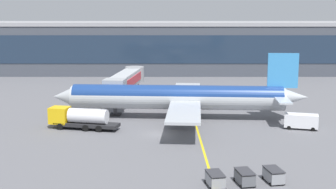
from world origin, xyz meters
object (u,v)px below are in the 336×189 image
at_px(main_airliner, 179,97).
at_px(crew_van, 301,121).
at_px(baggage_cart_2, 274,175).
at_px(baggage_cart_0, 215,179).
at_px(baggage_cart_1, 245,177).
at_px(fuel_tanker, 80,118).

distance_m(main_airliner, crew_van, 19.81).
xyz_separation_m(crew_van, baggage_cart_2, (-9.11, -22.39, -0.53)).
height_order(baggage_cart_0, baggage_cart_1, same).
relative_size(fuel_tanker, baggage_cart_0, 3.83).
relative_size(fuel_tanker, crew_van, 2.06).
bearing_deg(main_airliner, baggage_cart_2, -72.12).
relative_size(baggage_cart_0, baggage_cart_2, 1.00).
relative_size(fuel_tanker, baggage_cart_2, 3.83).
xyz_separation_m(main_airliner, baggage_cart_1, (6.24, -29.69, -2.90)).
relative_size(crew_van, baggage_cart_2, 1.86).
bearing_deg(fuel_tanker, main_airliner, 23.54).
distance_m(crew_van, baggage_cart_2, 24.18).
bearing_deg(baggage_cart_1, main_airliner, 101.87).
xyz_separation_m(fuel_tanker, baggage_cart_2, (24.69, -22.42, -0.96)).
height_order(main_airliner, fuel_tanker, main_airliner).
bearing_deg(baggage_cart_2, main_airliner, 107.88).
bearing_deg(baggage_cart_1, baggage_cart_2, 10.85).
bearing_deg(crew_van, baggage_cart_2, -112.14).
xyz_separation_m(main_airliner, baggage_cart_2, (9.39, -29.09, -2.90)).
xyz_separation_m(main_airliner, fuel_tanker, (-15.30, -6.67, -1.94)).
bearing_deg(baggage_cart_2, crew_van, 67.86).
height_order(main_airliner, baggage_cart_1, main_airliner).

